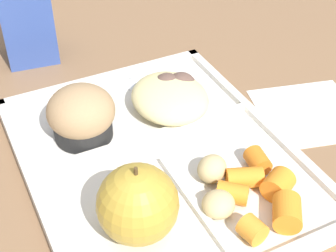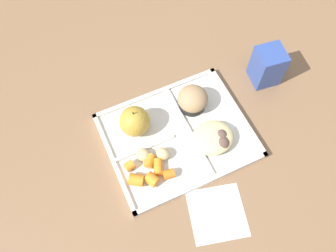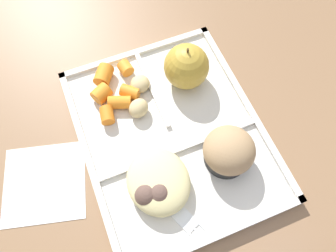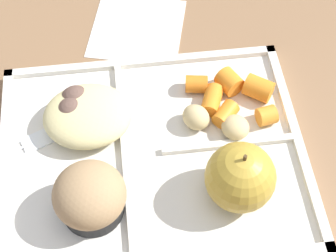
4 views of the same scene
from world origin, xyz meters
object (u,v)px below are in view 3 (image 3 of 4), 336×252
object	(u,v)px
lunch_tray	(171,134)
bran_muffin	(228,152)
green_apple	(186,66)
plastic_fork	(173,207)

from	to	relation	value
lunch_tray	bran_muffin	xyz separation A→B (m)	(0.07, 0.06, 0.03)
green_apple	bran_muffin	distance (m)	0.16
plastic_fork	green_apple	bearing A→B (deg)	152.27
green_apple	bran_muffin	xyz separation A→B (m)	(0.16, -0.00, -0.01)
lunch_tray	plastic_fork	bearing A→B (deg)	-20.81
lunch_tray	plastic_fork	distance (m)	0.12
lunch_tray	green_apple	size ratio (longest dim) A/B	4.26
lunch_tray	green_apple	xyz separation A→B (m)	(-0.09, 0.06, 0.04)
green_apple	bran_muffin	world-z (taller)	green_apple
lunch_tray	green_apple	world-z (taller)	green_apple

